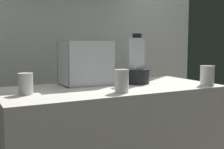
{
  "coord_description": "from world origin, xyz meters",
  "views": [
    {
      "loc": [
        -0.86,
        -1.64,
        1.18
      ],
      "look_at": [
        0.0,
        0.0,
        0.98
      ],
      "focal_mm": 46.86,
      "sensor_mm": 36.0,
      "label": 1
    }
  ],
  "objects_px": {
    "carrot_display_bin": "(87,71)",
    "juice_cup_mango_middle": "(207,76)",
    "juice_cup_orange_far_left": "(26,85)",
    "blender_pitcher": "(137,65)",
    "juice_cup_beet_left": "(122,82)"
  },
  "relations": [
    {
      "from": "carrot_display_bin",
      "to": "juice_cup_mango_middle",
      "type": "distance_m",
      "value": 0.8
    },
    {
      "from": "juice_cup_orange_far_left",
      "to": "carrot_display_bin",
      "type": "bearing_deg",
      "value": 24.21
    },
    {
      "from": "juice_cup_orange_far_left",
      "to": "juice_cup_mango_middle",
      "type": "distance_m",
      "value": 1.16
    },
    {
      "from": "blender_pitcher",
      "to": "juice_cup_orange_far_left",
      "type": "bearing_deg",
      "value": -173.92
    },
    {
      "from": "juice_cup_orange_far_left",
      "to": "juice_cup_beet_left",
      "type": "bearing_deg",
      "value": -20.38
    },
    {
      "from": "juice_cup_mango_middle",
      "to": "carrot_display_bin",
      "type": "bearing_deg",
      "value": 149.19
    },
    {
      "from": "carrot_display_bin",
      "to": "juice_cup_orange_far_left",
      "type": "relative_size",
      "value": 2.8
    },
    {
      "from": "juice_cup_orange_far_left",
      "to": "juice_cup_beet_left",
      "type": "xyz_separation_m",
      "value": [
        0.5,
        -0.19,
        0.01
      ]
    },
    {
      "from": "carrot_display_bin",
      "to": "juice_cup_beet_left",
      "type": "bearing_deg",
      "value": -82.36
    },
    {
      "from": "blender_pitcher",
      "to": "juice_cup_mango_middle",
      "type": "relative_size",
      "value": 2.62
    },
    {
      "from": "juice_cup_orange_far_left",
      "to": "juice_cup_beet_left",
      "type": "relative_size",
      "value": 0.89
    },
    {
      "from": "blender_pitcher",
      "to": "juice_cup_orange_far_left",
      "type": "distance_m",
      "value": 0.78
    },
    {
      "from": "blender_pitcher",
      "to": "juice_cup_beet_left",
      "type": "height_order",
      "value": "blender_pitcher"
    },
    {
      "from": "carrot_display_bin",
      "to": "juice_cup_mango_middle",
      "type": "height_order",
      "value": "carrot_display_bin"
    },
    {
      "from": "juice_cup_beet_left",
      "to": "carrot_display_bin",
      "type": "bearing_deg",
      "value": 97.64
    }
  ]
}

